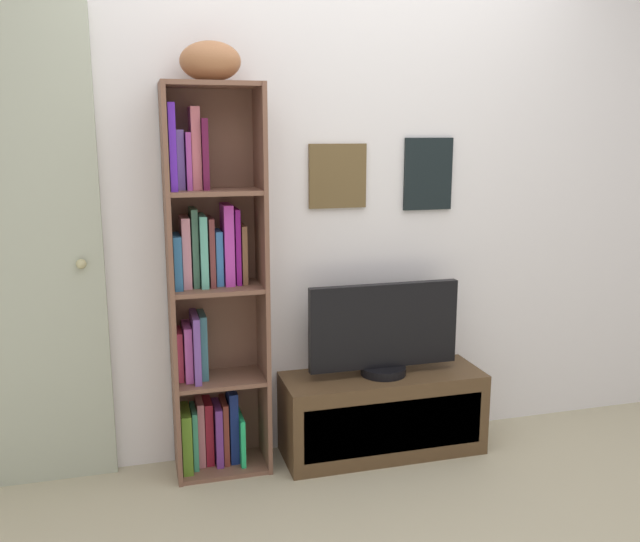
{
  "coord_description": "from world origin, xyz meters",
  "views": [
    {
      "loc": [
        -0.9,
        -1.98,
        1.56
      ],
      "look_at": [
        -0.11,
        0.85,
        0.95
      ],
      "focal_mm": 37.87,
      "sensor_mm": 36.0,
      "label": 1
    }
  ],
  "objects_px": {
    "tv_stand": "(382,413)",
    "television": "(384,330)",
    "door": "(8,257)",
    "football": "(210,61)",
    "bookshelf": "(209,296)"
  },
  "relations": [
    {
      "from": "tv_stand",
      "to": "television",
      "type": "xyz_separation_m",
      "value": [
        -0.0,
        0.0,
        0.42
      ]
    },
    {
      "from": "television",
      "to": "door",
      "type": "bearing_deg",
      "value": 174.78
    },
    {
      "from": "door",
      "to": "tv_stand",
      "type": "bearing_deg",
      "value": -5.26
    },
    {
      "from": "football",
      "to": "door",
      "type": "bearing_deg",
      "value": 172.95
    },
    {
      "from": "bookshelf",
      "to": "television",
      "type": "height_order",
      "value": "bookshelf"
    },
    {
      "from": "football",
      "to": "door",
      "type": "relative_size",
      "value": 0.12
    },
    {
      "from": "bookshelf",
      "to": "football",
      "type": "relative_size",
      "value": 6.87
    },
    {
      "from": "television",
      "to": "door",
      "type": "height_order",
      "value": "door"
    },
    {
      "from": "tv_stand",
      "to": "television",
      "type": "height_order",
      "value": "television"
    },
    {
      "from": "bookshelf",
      "to": "tv_stand",
      "type": "height_order",
      "value": "bookshelf"
    },
    {
      "from": "television",
      "to": "tv_stand",
      "type": "bearing_deg",
      "value": -90.0
    },
    {
      "from": "door",
      "to": "football",
      "type": "bearing_deg",
      "value": -7.05
    },
    {
      "from": "tv_stand",
      "to": "bookshelf",
      "type": "bearing_deg",
      "value": 174.64
    },
    {
      "from": "door",
      "to": "television",
      "type": "bearing_deg",
      "value": -5.22
    },
    {
      "from": "football",
      "to": "tv_stand",
      "type": "relative_size",
      "value": 0.26
    }
  ]
}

